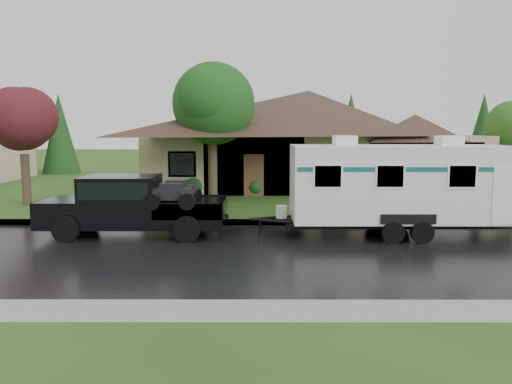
# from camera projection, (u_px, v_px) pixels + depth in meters

# --- Properties ---
(ground) EXTENTS (140.00, 140.00, 0.00)m
(ground) POSITION_uv_depth(u_px,v_px,m) (290.00, 237.00, 16.27)
(ground) COLOR #294E18
(ground) RESTS_ON ground
(road) EXTENTS (140.00, 8.00, 0.01)m
(road) POSITION_uv_depth(u_px,v_px,m) (295.00, 252.00, 14.28)
(road) COLOR black
(road) RESTS_ON ground
(curb) EXTENTS (140.00, 0.50, 0.15)m
(curb) POSITION_uv_depth(u_px,v_px,m) (286.00, 222.00, 18.49)
(curb) COLOR gray
(curb) RESTS_ON ground
(lawn) EXTENTS (140.00, 26.00, 0.15)m
(lawn) POSITION_uv_depth(u_px,v_px,m) (274.00, 184.00, 31.14)
(lawn) COLOR #294E18
(lawn) RESTS_ON ground
(house_main) EXTENTS (19.44, 10.80, 6.90)m
(house_main) POSITION_uv_depth(u_px,v_px,m) (314.00, 127.00, 29.54)
(house_main) COLOR #988A67
(house_main) RESTS_ON lawn
(tree_left_green) EXTENTS (3.95, 3.95, 6.53)m
(tree_left_green) POSITION_uv_depth(u_px,v_px,m) (212.00, 103.00, 22.90)
(tree_left_green) COLOR #382B1E
(tree_left_green) RESTS_ON lawn
(tree_red) EXTENTS (3.11, 3.11, 5.15)m
(tree_red) POSITION_uv_depth(u_px,v_px,m) (23.00, 124.00, 21.77)
(tree_red) COLOR #382B1E
(tree_red) RESTS_ON lawn
(shrub_row) EXTENTS (13.60, 1.00, 1.00)m
(shrub_row) POSITION_uv_depth(u_px,v_px,m) (317.00, 185.00, 25.41)
(shrub_row) COLOR #143814
(shrub_row) RESTS_ON lawn
(pickup_truck) EXTENTS (5.96, 2.27, 1.99)m
(pickup_truck) POSITION_uv_depth(u_px,v_px,m) (130.00, 204.00, 16.41)
(pickup_truck) COLOR black
(pickup_truck) RESTS_ON ground
(travel_trailer) EXTENTS (7.35, 2.58, 3.30)m
(travel_trailer) POSITION_uv_depth(u_px,v_px,m) (398.00, 183.00, 16.31)
(travel_trailer) COLOR silver
(travel_trailer) RESTS_ON ground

